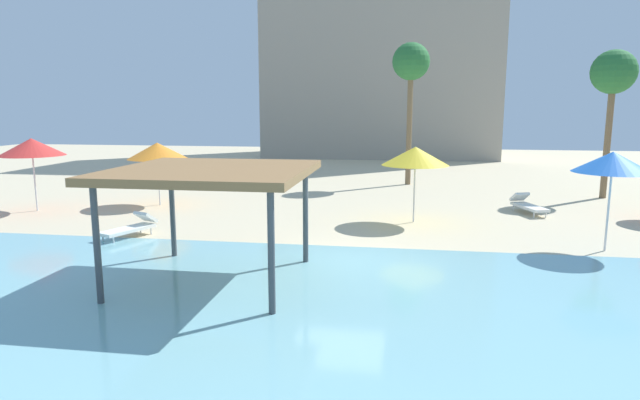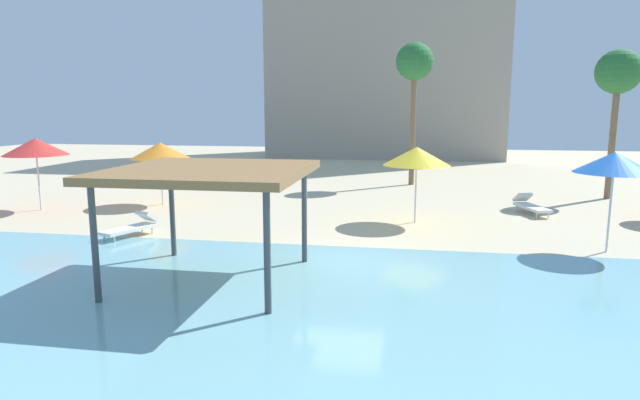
{
  "view_description": "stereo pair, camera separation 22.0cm",
  "coord_description": "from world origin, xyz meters",
  "px_view_note": "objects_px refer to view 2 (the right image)",
  "views": [
    {
      "loc": [
        1.66,
        -13.63,
        4.04
      ],
      "look_at": [
        -0.79,
        2.0,
        1.3
      ],
      "focal_mm": 30.3,
      "sensor_mm": 36.0,
      "label": 1
    },
    {
      "loc": [
        1.88,
        -13.59,
        4.04
      ],
      "look_at": [
        -0.79,
        2.0,
        1.3
      ],
      "focal_mm": 30.3,
      "sensor_mm": 36.0,
      "label": 2
    }
  ],
  "objects_px": {
    "lounge_chair_0": "(133,226)",
    "lounge_chair_1": "(530,205)",
    "palm_tree_1": "(618,75)",
    "shade_pavilion": "(210,175)",
    "beach_umbrella_yellow_6": "(417,156)",
    "beach_umbrella_red_3": "(36,147)",
    "palm_tree_0": "(415,66)",
    "beach_umbrella_orange_1": "(160,151)",
    "beach_umbrella_blue_2": "(614,163)"
  },
  "relations": [
    {
      "from": "beach_umbrella_orange_1",
      "to": "lounge_chair_1",
      "type": "height_order",
      "value": "beach_umbrella_orange_1"
    },
    {
      "from": "shade_pavilion",
      "to": "beach_umbrella_red_3",
      "type": "height_order",
      "value": "beach_umbrella_red_3"
    },
    {
      "from": "shade_pavilion",
      "to": "palm_tree_0",
      "type": "height_order",
      "value": "palm_tree_0"
    },
    {
      "from": "beach_umbrella_orange_1",
      "to": "lounge_chair_1",
      "type": "xyz_separation_m",
      "value": [
        14.73,
        0.56,
        -1.93
      ]
    },
    {
      "from": "beach_umbrella_blue_2",
      "to": "shade_pavilion",
      "type": "bearing_deg",
      "value": -156.58
    },
    {
      "from": "beach_umbrella_red_3",
      "to": "beach_umbrella_yellow_6",
      "type": "bearing_deg",
      "value": 0.65
    },
    {
      "from": "lounge_chair_0",
      "to": "palm_tree_0",
      "type": "relative_size",
      "value": 0.27
    },
    {
      "from": "beach_umbrella_orange_1",
      "to": "palm_tree_0",
      "type": "height_order",
      "value": "palm_tree_0"
    },
    {
      "from": "beach_umbrella_yellow_6",
      "to": "palm_tree_1",
      "type": "relative_size",
      "value": 0.41
    },
    {
      "from": "beach_umbrella_blue_2",
      "to": "palm_tree_1",
      "type": "distance_m",
      "value": 10.54
    },
    {
      "from": "beach_umbrella_red_3",
      "to": "lounge_chair_1",
      "type": "height_order",
      "value": "beach_umbrella_red_3"
    },
    {
      "from": "beach_umbrella_red_3",
      "to": "beach_umbrella_yellow_6",
      "type": "distance_m",
      "value": 14.59
    },
    {
      "from": "beach_umbrella_yellow_6",
      "to": "lounge_chair_1",
      "type": "distance_m",
      "value": 5.34
    },
    {
      "from": "shade_pavilion",
      "to": "palm_tree_1",
      "type": "relative_size",
      "value": 0.67
    },
    {
      "from": "shade_pavilion",
      "to": "lounge_chair_0",
      "type": "xyz_separation_m",
      "value": [
        -4.09,
        3.79,
        -2.19
      ]
    },
    {
      "from": "shade_pavilion",
      "to": "lounge_chair_1",
      "type": "relative_size",
      "value": 2.18
    },
    {
      "from": "shade_pavilion",
      "to": "beach_umbrella_red_3",
      "type": "bearing_deg",
      "value": 143.84
    },
    {
      "from": "palm_tree_0",
      "to": "palm_tree_1",
      "type": "height_order",
      "value": "palm_tree_0"
    },
    {
      "from": "beach_umbrella_red_3",
      "to": "palm_tree_1",
      "type": "height_order",
      "value": "palm_tree_1"
    },
    {
      "from": "beach_umbrella_orange_1",
      "to": "palm_tree_1",
      "type": "bearing_deg",
      "value": 14.16
    },
    {
      "from": "beach_umbrella_red_3",
      "to": "palm_tree_1",
      "type": "relative_size",
      "value": 0.44
    },
    {
      "from": "palm_tree_0",
      "to": "beach_umbrella_orange_1",
      "type": "bearing_deg",
      "value": -142.93
    },
    {
      "from": "palm_tree_1",
      "to": "lounge_chair_1",
      "type": "bearing_deg",
      "value": -134.53
    },
    {
      "from": "lounge_chair_0",
      "to": "beach_umbrella_red_3",
      "type": "bearing_deg",
      "value": -98.76
    },
    {
      "from": "beach_umbrella_orange_1",
      "to": "palm_tree_1",
      "type": "distance_m",
      "value": 19.71
    },
    {
      "from": "beach_umbrella_red_3",
      "to": "lounge_chair_0",
      "type": "height_order",
      "value": "beach_umbrella_red_3"
    },
    {
      "from": "lounge_chair_1",
      "to": "shade_pavilion",
      "type": "bearing_deg",
      "value": -61.55
    },
    {
      "from": "palm_tree_1",
      "to": "palm_tree_0",
      "type": "bearing_deg",
      "value": 161.06
    },
    {
      "from": "lounge_chair_1",
      "to": "palm_tree_1",
      "type": "bearing_deg",
      "value": 116.6
    },
    {
      "from": "lounge_chair_1",
      "to": "palm_tree_0",
      "type": "height_order",
      "value": "palm_tree_0"
    },
    {
      "from": "palm_tree_1",
      "to": "lounge_chair_0",
      "type": "bearing_deg",
      "value": -149.42
    },
    {
      "from": "beach_umbrella_yellow_6",
      "to": "lounge_chair_0",
      "type": "height_order",
      "value": "beach_umbrella_yellow_6"
    },
    {
      "from": "beach_umbrella_orange_1",
      "to": "beach_umbrella_yellow_6",
      "type": "xyz_separation_m",
      "value": [
        10.39,
        -1.81,
        0.09
      ]
    },
    {
      "from": "beach_umbrella_yellow_6",
      "to": "lounge_chair_0",
      "type": "bearing_deg",
      "value": -157.57
    },
    {
      "from": "shade_pavilion",
      "to": "palm_tree_1",
      "type": "bearing_deg",
      "value": 46.75
    },
    {
      "from": "beach_umbrella_blue_2",
      "to": "palm_tree_1",
      "type": "xyz_separation_m",
      "value": [
        3.16,
        9.65,
        2.83
      ]
    },
    {
      "from": "beach_umbrella_red_3",
      "to": "shade_pavilion",
      "type": "bearing_deg",
      "value": -36.16
    },
    {
      "from": "beach_umbrella_red_3",
      "to": "palm_tree_0",
      "type": "relative_size",
      "value": 0.39
    },
    {
      "from": "beach_umbrella_blue_2",
      "to": "palm_tree_0",
      "type": "bearing_deg",
      "value": 113.51
    },
    {
      "from": "lounge_chair_0",
      "to": "lounge_chair_1",
      "type": "distance_m",
      "value": 14.41
    },
    {
      "from": "shade_pavilion",
      "to": "lounge_chair_0",
      "type": "bearing_deg",
      "value": 137.21
    },
    {
      "from": "beach_umbrella_yellow_6",
      "to": "lounge_chair_1",
      "type": "bearing_deg",
      "value": 28.61
    },
    {
      "from": "beach_umbrella_blue_2",
      "to": "palm_tree_1",
      "type": "height_order",
      "value": "palm_tree_1"
    },
    {
      "from": "palm_tree_1",
      "to": "shade_pavilion",
      "type": "bearing_deg",
      "value": -133.25
    },
    {
      "from": "lounge_chair_0",
      "to": "beach_umbrella_orange_1",
      "type": "bearing_deg",
      "value": -141.36
    },
    {
      "from": "lounge_chair_1",
      "to": "beach_umbrella_red_3",
      "type": "bearing_deg",
      "value": -101.24
    },
    {
      "from": "beach_umbrella_orange_1",
      "to": "shade_pavilion",
      "type": "bearing_deg",
      "value": -58.18
    },
    {
      "from": "shade_pavilion",
      "to": "beach_umbrella_yellow_6",
      "type": "relative_size",
      "value": 1.62
    },
    {
      "from": "beach_umbrella_blue_2",
      "to": "lounge_chair_1",
      "type": "distance_m",
      "value": 5.95
    },
    {
      "from": "shade_pavilion",
      "to": "lounge_chair_1",
      "type": "height_order",
      "value": "shade_pavilion"
    }
  ]
}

